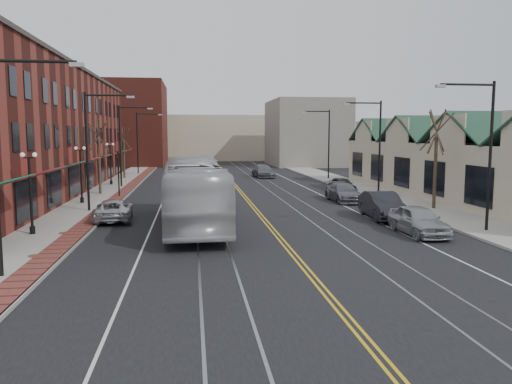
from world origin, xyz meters
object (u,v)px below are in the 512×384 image
object	(u,v)px
parked_suv	(114,210)
parked_car_c	(344,193)
transit_bus	(193,193)
parked_car_b	(382,206)
parked_car_d	(342,185)
parked_car_a	(418,220)

from	to	relation	value
parked_suv	parked_car_c	distance (m)	18.10
transit_bus	parked_suv	world-z (taller)	transit_bus
transit_bus	parked_car_b	world-z (taller)	transit_bus
parked_car_b	parked_car_d	distance (m)	14.52
parked_car_a	parked_car_b	world-z (taller)	parked_car_b
parked_car_a	parked_car_d	distance (m)	19.60
parked_car_b	parked_car_c	world-z (taller)	parked_car_b
parked_car_b	parked_car_c	distance (m)	8.14
parked_car_b	parked_car_d	world-z (taller)	parked_car_b
transit_bus	parked_car_a	bearing A→B (deg)	158.90
parked_car_a	parked_car_b	xyz separation A→B (m)	(0.00, 5.11, 0.06)
parked_car_b	parked_car_c	xyz separation A→B (m)	(0.00, 8.14, -0.12)
parked_car_d	transit_bus	bearing A→B (deg)	-135.32
parked_suv	parked_car_b	size ratio (longest dim) A/B	0.94
parked_suv	parked_car_d	xyz separation A→B (m)	(18.60, 13.01, 0.01)
transit_bus	parked_car_b	size ratio (longest dim) A/B	2.71
parked_car_a	parked_car_c	bearing A→B (deg)	88.77
parked_car_c	parked_car_a	bearing A→B (deg)	-91.67
transit_bus	parked_car_d	bearing A→B (deg)	-133.73
parked_car_a	parked_car_b	bearing A→B (deg)	88.77
parked_car_a	parked_car_d	xyz separation A→B (m)	(1.80, 19.51, -0.10)
parked_car_a	parked_car_c	xyz separation A→B (m)	(0.00, 13.25, -0.06)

